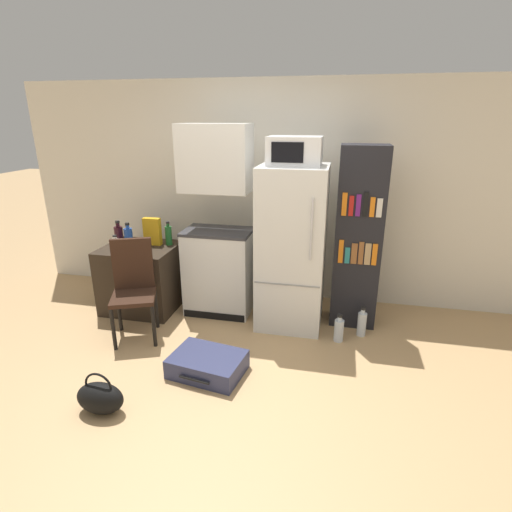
{
  "coord_description": "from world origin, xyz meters",
  "views": [
    {
      "loc": [
        0.79,
        -2.5,
        2.07
      ],
      "look_at": [
        0.07,
        0.85,
        0.86
      ],
      "focal_mm": 28.0,
      "sensor_mm": 36.0,
      "label": 1
    }
  ],
  "objects_px": {
    "bottle_milk_white": "(116,245)",
    "microwave": "(295,151)",
    "cereal_box": "(152,231)",
    "chair": "(133,282)",
    "side_table": "(142,278)",
    "refrigerator": "(292,248)",
    "handbag": "(100,398)",
    "water_bottle_middle": "(339,330)",
    "bottle_blue_soda": "(129,238)",
    "suitcase_large_flat": "(208,364)",
    "bottle_green_tall": "(169,235)",
    "water_bottle_front": "(362,323)",
    "kitchen_hutch": "(218,231)",
    "bottle_wine_dark": "(119,236)",
    "bookshelf": "(358,239)"
  },
  "relations": [
    {
      "from": "bottle_blue_soda",
      "to": "chair",
      "type": "height_order",
      "value": "bottle_blue_soda"
    },
    {
      "from": "kitchen_hutch",
      "to": "bottle_green_tall",
      "type": "bearing_deg",
      "value": 176.21
    },
    {
      "from": "kitchen_hutch",
      "to": "microwave",
      "type": "relative_size",
      "value": 4.04
    },
    {
      "from": "chair",
      "to": "side_table",
      "type": "bearing_deg",
      "value": 89.44
    },
    {
      "from": "bottle_green_tall",
      "to": "chair",
      "type": "relative_size",
      "value": 0.27
    },
    {
      "from": "side_table",
      "to": "bottle_blue_soda",
      "type": "xyz_separation_m",
      "value": [
        -0.06,
        -0.08,
        0.48
      ]
    },
    {
      "from": "cereal_box",
      "to": "handbag",
      "type": "relative_size",
      "value": 0.83
    },
    {
      "from": "bottle_milk_white",
      "to": "bottle_blue_soda",
      "type": "bearing_deg",
      "value": 67.65
    },
    {
      "from": "chair",
      "to": "bookshelf",
      "type": "bearing_deg",
      "value": -3.05
    },
    {
      "from": "microwave",
      "to": "bottle_blue_soda",
      "type": "height_order",
      "value": "microwave"
    },
    {
      "from": "bottle_milk_white",
      "to": "cereal_box",
      "type": "relative_size",
      "value": 0.63
    },
    {
      "from": "bottle_green_tall",
      "to": "water_bottle_middle",
      "type": "xyz_separation_m",
      "value": [
        1.9,
        -0.42,
        -0.72
      ]
    },
    {
      "from": "bottle_green_tall",
      "to": "water_bottle_front",
      "type": "xyz_separation_m",
      "value": [
        2.11,
        -0.27,
        -0.7
      ]
    },
    {
      "from": "handbag",
      "to": "kitchen_hutch",
      "type": "bearing_deg",
      "value": 78.16
    },
    {
      "from": "bottle_milk_white",
      "to": "bottle_green_tall",
      "type": "bearing_deg",
      "value": 42.09
    },
    {
      "from": "kitchen_hutch",
      "to": "bottle_wine_dark",
      "type": "distance_m",
      "value": 1.07
    },
    {
      "from": "bottle_green_tall",
      "to": "chair",
      "type": "xyz_separation_m",
      "value": [
        -0.07,
        -0.7,
        -0.27
      ]
    },
    {
      "from": "bottle_blue_soda",
      "to": "water_bottle_front",
      "type": "distance_m",
      "value": 2.57
    },
    {
      "from": "refrigerator",
      "to": "bottle_green_tall",
      "type": "xyz_separation_m",
      "value": [
        -1.38,
        0.13,
        0.02
      ]
    },
    {
      "from": "microwave",
      "to": "cereal_box",
      "type": "bearing_deg",
      "value": 176.52
    },
    {
      "from": "bookshelf",
      "to": "microwave",
      "type": "bearing_deg",
      "value": -166.71
    },
    {
      "from": "bottle_green_tall",
      "to": "handbag",
      "type": "distance_m",
      "value": 1.95
    },
    {
      "from": "microwave",
      "to": "side_table",
      "type": "bearing_deg",
      "value": -179.41
    },
    {
      "from": "bottle_green_tall",
      "to": "water_bottle_front",
      "type": "distance_m",
      "value": 2.24
    },
    {
      "from": "handbag",
      "to": "water_bottle_middle",
      "type": "bearing_deg",
      "value": 39.27
    },
    {
      "from": "bottle_milk_white",
      "to": "cereal_box",
      "type": "bearing_deg",
      "value": 54.14
    },
    {
      "from": "bottle_milk_white",
      "to": "bookshelf",
      "type": "bearing_deg",
      "value": 9.35
    },
    {
      "from": "kitchen_hutch",
      "to": "cereal_box",
      "type": "height_order",
      "value": "kitchen_hutch"
    },
    {
      "from": "water_bottle_front",
      "to": "handbag",
      "type": "bearing_deg",
      "value": -141.17
    },
    {
      "from": "bookshelf",
      "to": "cereal_box",
      "type": "bearing_deg",
      "value": -178.51
    },
    {
      "from": "refrigerator",
      "to": "chair",
      "type": "distance_m",
      "value": 1.58
    },
    {
      "from": "bottle_blue_soda",
      "to": "handbag",
      "type": "distance_m",
      "value": 1.82
    },
    {
      "from": "side_table",
      "to": "water_bottle_middle",
      "type": "relative_size",
      "value": 2.77
    },
    {
      "from": "water_bottle_front",
      "to": "cereal_box",
      "type": "bearing_deg",
      "value": 174.2
    },
    {
      "from": "bottle_green_tall",
      "to": "bottle_wine_dark",
      "type": "bearing_deg",
      "value": -156.66
    },
    {
      "from": "chair",
      "to": "water_bottle_front",
      "type": "distance_m",
      "value": 2.27
    },
    {
      "from": "bookshelf",
      "to": "bottle_milk_white",
      "type": "distance_m",
      "value": 2.48
    },
    {
      "from": "microwave",
      "to": "handbag",
      "type": "xyz_separation_m",
      "value": [
        -1.17,
        -1.67,
        -1.64
      ]
    },
    {
      "from": "side_table",
      "to": "water_bottle_middle",
      "type": "xyz_separation_m",
      "value": [
        2.19,
        -0.28,
        -0.24
      ]
    },
    {
      "from": "bottle_wine_dark",
      "to": "bottle_milk_white",
      "type": "bearing_deg",
      "value": -71.65
    },
    {
      "from": "bottle_milk_white",
      "to": "water_bottle_middle",
      "type": "xyz_separation_m",
      "value": [
        2.32,
        -0.04,
        -0.68
      ]
    },
    {
      "from": "bottle_milk_white",
      "to": "kitchen_hutch",
      "type": "bearing_deg",
      "value": 18.89
    },
    {
      "from": "bottle_milk_white",
      "to": "microwave",
      "type": "bearing_deg",
      "value": 7.92
    },
    {
      "from": "cereal_box",
      "to": "handbag",
      "type": "bearing_deg",
      "value": -77.85
    },
    {
      "from": "side_table",
      "to": "water_bottle_middle",
      "type": "distance_m",
      "value": 2.22
    },
    {
      "from": "bottle_milk_white",
      "to": "suitcase_large_flat",
      "type": "height_order",
      "value": "bottle_milk_white"
    },
    {
      "from": "cereal_box",
      "to": "water_bottle_front",
      "type": "xyz_separation_m",
      "value": [
        2.29,
        -0.23,
        -0.74
      ]
    },
    {
      "from": "side_table",
      "to": "microwave",
      "type": "distance_m",
      "value": 2.18
    },
    {
      "from": "suitcase_large_flat",
      "to": "water_bottle_middle",
      "type": "distance_m",
      "value": 1.32
    },
    {
      "from": "side_table",
      "to": "cereal_box",
      "type": "relative_size",
      "value": 2.6
    }
  ]
}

